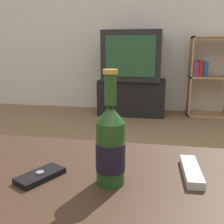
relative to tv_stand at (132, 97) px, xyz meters
name	(u,v)px	position (x,y,z in m)	size (l,w,h in m)	color
back_wall	(151,9)	(0.19, 0.29, 1.08)	(8.00, 0.05, 2.60)	silver
coffee_table	(89,218)	(0.19, -2.73, 0.19)	(1.08, 0.62, 0.49)	#332116
tv_stand	(132,97)	(0.00, 0.00, 0.00)	(0.81, 0.43, 0.43)	black
television	(133,56)	(0.00, 0.00, 0.51)	(0.69, 0.55, 0.58)	black
bookshelf	(208,75)	(0.90, 0.08, 0.28)	(0.48, 0.30, 0.95)	tan
beer_bottle	(110,146)	(0.24, -2.70, 0.37)	(0.07, 0.07, 0.27)	#1E4219
cell_phone	(40,175)	(0.06, -2.71, 0.28)	(0.11, 0.13, 0.02)	black
remote_control	(191,171)	(0.43, -2.62, 0.29)	(0.05, 0.16, 0.02)	beige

